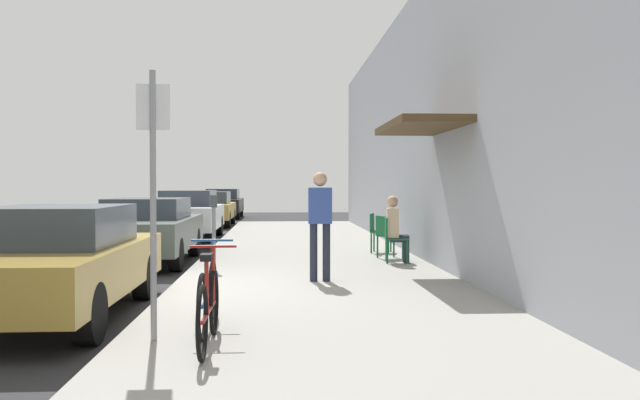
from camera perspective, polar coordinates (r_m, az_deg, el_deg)
ground_plane at (r=10.01m, az=-12.83°, el=-8.07°), size 60.00×60.00×0.00m
sidewalk_slab at (r=11.87m, az=-0.38°, el=-6.27°), size 4.50×32.00×0.12m
building_facade at (r=12.20m, az=11.01°, el=7.13°), size 1.40×32.00×5.74m
parked_car_0 at (r=8.78m, az=-21.51°, el=-4.76°), size 1.80×4.40×1.36m
parked_car_1 at (r=14.36m, az=-14.40°, el=-2.39°), size 1.80×4.40×1.34m
parked_car_2 at (r=20.61m, az=-11.07°, el=-1.15°), size 1.80×4.40×1.46m
parked_car_3 at (r=26.90m, az=-9.30°, el=-0.68°), size 1.80×4.40×1.35m
parked_car_4 at (r=33.23m, az=-8.20°, el=-0.25°), size 1.80×4.40×1.43m
parking_meter at (r=12.19m, az=-8.97°, el=-2.19°), size 0.12×0.10×1.32m
street_sign at (r=6.68m, az=-13.92°, el=1.41°), size 0.32×0.06×2.60m
bicycle_0 at (r=6.40m, az=-9.40°, el=-9.02°), size 0.46×1.71×0.90m
bicycle_1 at (r=7.14m, az=-9.47°, el=-7.94°), size 0.46×1.71×0.90m
cafe_chair_0 at (r=13.09m, az=6.15°, el=-3.09°), size 0.48×0.48×0.87m
seated_patron_0 at (r=13.08m, az=6.41°, el=-2.25°), size 0.45×0.39×1.29m
cafe_chair_1 at (r=13.81m, az=5.65°, el=-2.86°), size 0.56×0.56×0.87m
cafe_chair_2 at (r=15.04m, az=4.88°, el=-2.52°), size 0.55×0.55×0.87m
pedestrian_standing at (r=10.47m, az=0.00°, el=-1.46°), size 0.36×0.22×1.70m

